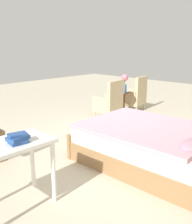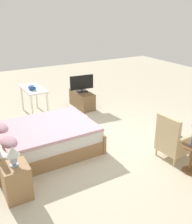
{
  "view_description": "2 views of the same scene",
  "coord_description": "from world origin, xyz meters",
  "px_view_note": "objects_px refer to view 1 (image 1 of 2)",
  "views": [
    {
      "loc": [
        3.35,
        3.0,
        1.76
      ],
      "look_at": [
        0.38,
        0.16,
        0.68
      ],
      "focal_mm": 42.0,
      "sensor_mm": 36.0,
      "label": 1
    },
    {
      "loc": [
        -4.5,
        2.53,
        2.82
      ],
      "look_at": [
        -0.04,
        -0.05,
        0.73
      ],
      "focal_mm": 42.0,
      "sensor_mm": 36.0,
      "label": 2
    }
  ],
  "objects_px": {
    "side_table": "(124,101)",
    "flower_vase": "(125,82)",
    "armchair_by_window_right": "(110,103)",
    "armchair_by_window_left": "(135,96)",
    "bed": "(155,146)",
    "vanity_desk": "(3,156)",
    "book_stack": "(18,138)"
  },
  "relations": [
    {
      "from": "armchair_by_window_left",
      "to": "flower_vase",
      "type": "xyz_separation_m",
      "value": [
        0.53,
        0.04,
        0.46
      ]
    },
    {
      "from": "bed",
      "to": "book_stack",
      "type": "relative_size",
      "value": 9.61
    },
    {
      "from": "flower_vase",
      "to": "vanity_desk",
      "type": "distance_m",
      "value": 4.39
    },
    {
      "from": "bed",
      "to": "flower_vase",
      "type": "height_order",
      "value": "flower_vase"
    },
    {
      "from": "armchair_by_window_right",
      "to": "book_stack",
      "type": "relative_size",
      "value": 4.12
    },
    {
      "from": "armchair_by_window_left",
      "to": "armchair_by_window_right",
      "type": "xyz_separation_m",
      "value": [
        1.05,
        0.0,
        0.0
      ]
    },
    {
      "from": "side_table",
      "to": "bed",
      "type": "bearing_deg",
      "value": 46.56
    },
    {
      "from": "armchair_by_window_right",
      "to": "armchair_by_window_left",
      "type": "bearing_deg",
      "value": -179.98
    },
    {
      "from": "armchair_by_window_right",
      "to": "side_table",
      "type": "relative_size",
      "value": 1.7
    },
    {
      "from": "bed",
      "to": "armchair_by_window_left",
      "type": "relative_size",
      "value": 2.33
    },
    {
      "from": "armchair_by_window_left",
      "to": "book_stack",
      "type": "relative_size",
      "value": 4.12
    },
    {
      "from": "flower_vase",
      "to": "book_stack",
      "type": "height_order",
      "value": "flower_vase"
    },
    {
      "from": "flower_vase",
      "to": "bed",
      "type": "bearing_deg",
      "value": 46.56
    },
    {
      "from": "armchair_by_window_right",
      "to": "flower_vase",
      "type": "bearing_deg",
      "value": 175.85
    },
    {
      "from": "armchair_by_window_right",
      "to": "vanity_desk",
      "type": "height_order",
      "value": "armchair_by_window_right"
    },
    {
      "from": "side_table",
      "to": "book_stack",
      "type": "distance_m",
      "value": 4.3
    },
    {
      "from": "side_table",
      "to": "flower_vase",
      "type": "distance_m",
      "value": 0.49
    },
    {
      "from": "armchair_by_window_left",
      "to": "flower_vase",
      "type": "height_order",
      "value": "flower_vase"
    },
    {
      "from": "side_table",
      "to": "book_stack",
      "type": "height_order",
      "value": "book_stack"
    },
    {
      "from": "armchair_by_window_left",
      "to": "vanity_desk",
      "type": "bearing_deg",
      "value": 19.46
    },
    {
      "from": "armchair_by_window_left",
      "to": "side_table",
      "type": "height_order",
      "value": "armchair_by_window_left"
    },
    {
      "from": "book_stack",
      "to": "armchair_by_window_left",
      "type": "bearing_deg",
      "value": -159.15
    },
    {
      "from": "armchair_by_window_right",
      "to": "book_stack",
      "type": "distance_m",
      "value": 3.85
    },
    {
      "from": "armchair_by_window_left",
      "to": "side_table",
      "type": "bearing_deg",
      "value": 4.1
    },
    {
      "from": "bed",
      "to": "flower_vase",
      "type": "relative_size",
      "value": 4.49
    },
    {
      "from": "armchair_by_window_left",
      "to": "armchair_by_window_right",
      "type": "relative_size",
      "value": 1.0
    },
    {
      "from": "book_stack",
      "to": "bed",
      "type": "bearing_deg",
      "value": 166.69
    },
    {
      "from": "bed",
      "to": "flower_vase",
      "type": "bearing_deg",
      "value": -133.44
    },
    {
      "from": "flower_vase",
      "to": "book_stack",
      "type": "distance_m",
      "value": 4.28
    },
    {
      "from": "bed",
      "to": "armchair_by_window_left",
      "type": "bearing_deg",
      "value": -139.61
    },
    {
      "from": "side_table",
      "to": "armchair_by_window_left",
      "type": "bearing_deg",
      "value": -175.9
    },
    {
      "from": "flower_vase",
      "to": "vanity_desk",
      "type": "height_order",
      "value": "flower_vase"
    }
  ]
}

